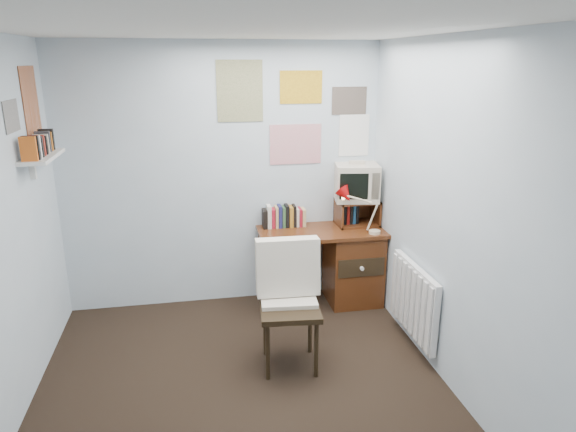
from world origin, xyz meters
The scene contains 14 objects.
ground centered at (0.00, 0.00, 0.00)m, with size 3.50×3.50×0.00m, color black.
back_wall centered at (0.00, 1.75, 1.25)m, with size 3.00×0.02×2.50m, color silver.
right_wall centered at (1.50, 0.00, 1.25)m, with size 0.02×3.50×2.50m, color silver.
ceiling centered at (0.00, 0.00, 2.50)m, with size 3.00×3.50×0.02m, color white.
desk centered at (1.17, 1.48, 0.41)m, with size 1.20×0.55×0.76m.
desk_chair centered at (0.39, 0.45, 0.49)m, with size 0.50×0.47×0.97m, color black.
desk_lamp centered at (1.37, 1.29, 0.95)m, with size 0.27×0.23×0.39m, color #B70C0D.
tv_riser centered at (1.29, 1.59, 0.89)m, with size 0.40×0.30×0.25m, color #5A2C14.
crt_tv centered at (1.28, 1.61, 1.20)m, with size 0.41×0.38×0.39m, color beige.
book_row centered at (0.66, 1.66, 0.87)m, with size 0.60×0.14×0.22m, color #5A2C14.
radiator centered at (1.46, 0.55, 0.42)m, with size 0.09×0.80×0.60m, color white.
wall_shelf centered at (-1.40, 1.10, 1.62)m, with size 0.20×0.62×0.24m, color white.
posters_back centered at (0.70, 1.74, 1.85)m, with size 1.20×0.01×0.90m, color white.
posters_left centered at (-1.49, 1.10, 2.00)m, with size 0.01×0.70×0.60m, color white.
Camera 1 is at (-0.29, -3.04, 2.33)m, focal length 32.00 mm.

